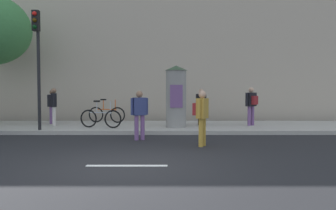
{
  "coord_description": "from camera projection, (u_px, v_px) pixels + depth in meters",
  "views": [
    {
      "loc": [
        0.91,
        -7.38,
        1.69
      ],
      "look_at": [
        0.89,
        2.0,
        1.25
      ],
      "focal_mm": 36.11,
      "sensor_mm": 36.0,
      "label": 1
    }
  ],
  "objects": [
    {
      "name": "ground_plane",
      "position": [
        128.0,
        166.0,
        7.45
      ],
      "size": [
        80.0,
        80.0,
        0.0
      ],
      "primitive_type": "plane",
      "color": "#232326"
    },
    {
      "name": "sidewalk_curb",
      "position": [
        147.0,
        127.0,
        14.44
      ],
      "size": [
        36.0,
        4.0,
        0.15
      ],
      "primitive_type": "cube",
      "color": "#B2ADA3",
      "rests_on": "ground_plane"
    },
    {
      "name": "lane_markings",
      "position": [
        128.0,
        166.0,
        7.45
      ],
      "size": [
        25.8,
        0.16,
        0.01
      ],
      "color": "silver",
      "rests_on": "ground_plane"
    },
    {
      "name": "building_backdrop",
      "position": [
        153.0,
        26.0,
        19.19
      ],
      "size": [
        36.0,
        5.0,
        10.5
      ],
      "primitive_type": "cube",
      "color": "#B7A893",
      "rests_on": "ground_plane"
    },
    {
      "name": "traffic_light",
      "position": [
        38.0,
        51.0,
        12.55
      ],
      "size": [
        0.24,
        0.45,
        4.43
      ],
      "color": "black",
      "rests_on": "sidewalk_curb"
    },
    {
      "name": "poster_column",
      "position": [
        177.0,
        96.0,
        13.63
      ],
      "size": [
        0.9,
        0.9,
        2.49
      ],
      "color": "gray",
      "rests_on": "sidewalk_curb"
    },
    {
      "name": "pedestrian_in_light_jacket",
      "position": [
        202.0,
        113.0,
        9.96
      ],
      "size": [
        0.5,
        0.54,
        1.65
      ],
      "color": "#B78C33",
      "rests_on": "ground_plane"
    },
    {
      "name": "pedestrian_tallest",
      "position": [
        140.0,
        111.0,
        11.18
      ],
      "size": [
        0.56,
        0.37,
        1.63
      ],
      "color": "#724C84",
      "rests_on": "ground_plane"
    },
    {
      "name": "pedestrian_in_red_top",
      "position": [
        252.0,
        103.0,
        14.24
      ],
      "size": [
        0.53,
        0.53,
        1.62
      ],
      "color": "#724C84",
      "rests_on": "sidewalk_curb"
    },
    {
      "name": "pedestrian_in_dark_shirt",
      "position": [
        55.0,
        103.0,
        14.28
      ],
      "size": [
        0.38,
        0.64,
        1.58
      ],
      "color": "silver",
      "rests_on": "sidewalk_curb"
    },
    {
      "name": "pedestrian_with_bag",
      "position": [
        53.0,
        104.0,
        15.09
      ],
      "size": [
        0.27,
        0.63,
        1.5
      ],
      "color": "#724C84",
      "rests_on": "sidewalk_curb"
    },
    {
      "name": "pedestrian_with_backpack",
      "position": [
        202.0,
        104.0,
        14.38
      ],
      "size": [
        0.41,
        0.63,
        1.55
      ],
      "color": "black",
      "rests_on": "sidewalk_curb"
    },
    {
      "name": "bicycle_leaning",
      "position": [
        101.0,
        118.0,
        13.43
      ],
      "size": [
        1.73,
        0.49,
        1.09
      ],
      "color": "black",
      "rests_on": "sidewalk_curb"
    },
    {
      "name": "bicycle_upright",
      "position": [
        107.0,
        114.0,
        15.52
      ],
      "size": [
        1.75,
        0.41,
        1.09
      ],
      "color": "black",
      "rests_on": "sidewalk_curb"
    }
  ]
}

